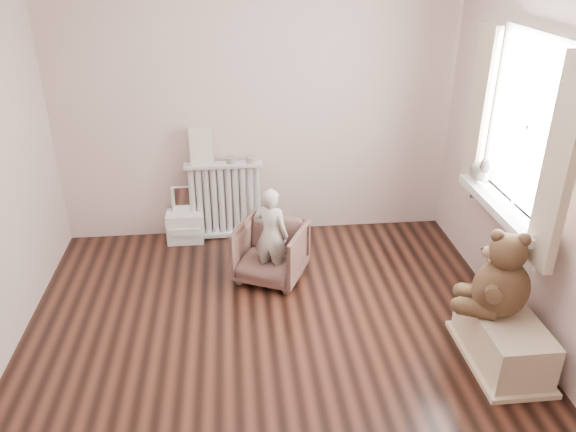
{
  "coord_description": "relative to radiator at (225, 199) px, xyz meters",
  "views": [
    {
      "loc": [
        -0.22,
        -3.12,
        2.58
      ],
      "look_at": [
        0.15,
        0.45,
        0.8
      ],
      "focal_mm": 35.0,
      "sensor_mm": 36.0,
      "label": 1
    }
  ],
  "objects": [
    {
      "name": "floor",
      "position": [
        0.31,
        -1.68,
        -0.39
      ],
      "size": [
        3.6,
        3.6,
        0.01
      ],
      "primitive_type": "cube",
      "color": "black",
      "rests_on": "ground"
    },
    {
      "name": "back_wall",
      "position": [
        0.31,
        0.12,
        0.91
      ],
      "size": [
        3.6,
        0.02,
        2.6
      ],
      "primitive_type": "cube",
      "color": "beige",
      "rests_on": "ground"
    },
    {
      "name": "front_wall",
      "position": [
        0.31,
        -3.48,
        0.91
      ],
      "size": [
        3.6,
        0.02,
        2.6
      ],
      "primitive_type": "cube",
      "color": "beige",
      "rests_on": "ground"
    },
    {
      "name": "right_wall",
      "position": [
        2.11,
        -1.68,
        0.91
      ],
      "size": [
        0.02,
        3.6,
        2.6
      ],
      "primitive_type": "cube",
      "color": "beige",
      "rests_on": "ground"
    },
    {
      "name": "window",
      "position": [
        2.07,
        -1.38,
        1.06
      ],
      "size": [
        0.03,
        0.9,
        1.1
      ],
      "primitive_type": "cube",
      "color": "white",
      "rests_on": "right_wall"
    },
    {
      "name": "window_sill",
      "position": [
        1.98,
        -1.38,
        0.48
      ],
      "size": [
        0.22,
        1.1,
        0.06
      ],
      "primitive_type": "cube",
      "color": "silver",
      "rests_on": "right_wall"
    },
    {
      "name": "curtain_left",
      "position": [
        1.96,
        -1.95,
        1.0
      ],
      "size": [
        0.06,
        0.26,
        1.3
      ],
      "primitive_type": "cube",
      "color": "beige",
      "rests_on": "right_wall"
    },
    {
      "name": "curtain_right",
      "position": [
        1.96,
        -0.81,
        1.0
      ],
      "size": [
        0.06,
        0.26,
        1.3
      ],
      "primitive_type": "cube",
      "color": "beige",
      "rests_on": "right_wall"
    },
    {
      "name": "radiator",
      "position": [
        0.0,
        0.0,
        0.0
      ],
      "size": [
        0.71,
        0.13,
        0.75
      ],
      "primitive_type": "cube",
      "color": "silver",
      "rests_on": "floor"
    },
    {
      "name": "paper_doll",
      "position": [
        -0.19,
        0.0,
        0.53
      ],
      "size": [
        0.21,
        0.02,
        0.34
      ],
      "primitive_type": "cube",
      "color": "beige",
      "rests_on": "radiator"
    },
    {
      "name": "tin_a",
      "position": [
        0.07,
        0.0,
        0.39
      ],
      "size": [
        0.09,
        0.09,
        0.06
      ],
      "primitive_type": "cylinder",
      "color": "#A59E8C",
      "rests_on": "radiator"
    },
    {
      "name": "tin_b",
      "position": [
        0.25,
        0.0,
        0.39
      ],
      "size": [
        0.09,
        0.09,
        0.05
      ],
      "primitive_type": "cylinder",
      "color": "#A59E8C",
      "rests_on": "radiator"
    },
    {
      "name": "toy_vanity",
      "position": [
        -0.39,
        -0.03,
        -0.11
      ],
      "size": [
        0.33,
        0.24,
        0.53
      ],
      "primitive_type": "cube",
      "color": "silver",
      "rests_on": "floor"
    },
    {
      "name": "armchair",
      "position": [
        0.37,
        -0.77,
        -0.14
      ],
      "size": [
        0.7,
        0.71,
        0.49
      ],
      "primitive_type": "imported",
      "rotation": [
        0.0,
        0.0,
        -0.43
      ],
      "color": "brown",
      "rests_on": "floor"
    },
    {
      "name": "child",
      "position": [
        0.37,
        -0.82,
        0.04
      ],
      "size": [
        0.35,
        0.3,
        0.82
      ],
      "primitive_type": "imported",
      "rotation": [
        0.0,
        0.0,
        2.71
      ],
      "color": "beige",
      "rests_on": "armchair"
    },
    {
      "name": "toy_bench",
      "position": [
        1.83,
        -1.96,
        -0.19
      ],
      "size": [
        0.4,
        0.75,
        0.35
      ],
      "primitive_type": "cube",
      "color": "beige",
      "rests_on": "floor"
    },
    {
      "name": "teddy_bear",
      "position": [
        1.79,
        -1.9,
        0.28
      ],
      "size": [
        0.59,
        0.54,
        0.59
      ],
      "primitive_type": null,
      "rotation": [
        0.0,
        0.0,
        -0.43
      ],
      "color": "#3D2817",
      "rests_on": "toy_bench"
    },
    {
      "name": "plush_cat",
      "position": [
        1.97,
        -0.98,
        0.61
      ],
      "size": [
        0.24,
        0.3,
        0.23
      ],
      "primitive_type": null,
      "rotation": [
        0.0,
        0.0,
        -0.33
      ],
      "color": "slate",
      "rests_on": "window_sill"
    }
  ]
}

